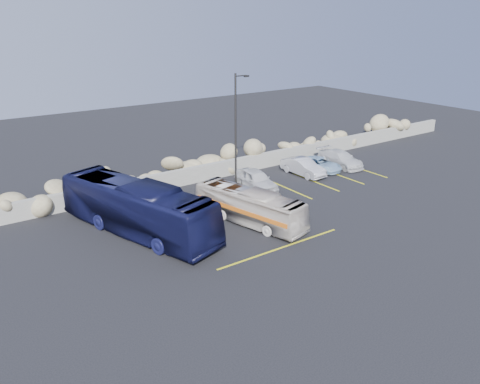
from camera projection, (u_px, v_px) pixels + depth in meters
ground at (297, 245)px, 25.15m from camera, size 90.00×90.00×0.00m
seawall at (188, 176)px, 34.15m from camera, size 60.00×0.40×1.20m
riprap_pile at (180, 163)px, 34.82m from camera, size 54.00×2.80×2.60m
parking_lines at (294, 196)px, 31.91m from camera, size 18.16×9.36×0.01m
lamppost at (236, 128)px, 32.31m from camera, size 1.14×0.18×8.00m
vintage_bus at (249, 206)px, 27.50m from camera, size 3.49×7.63×2.07m
tour_coach at (137, 208)px, 26.05m from camera, size 5.59×10.99×2.99m
car_a at (256, 180)px, 33.09m from camera, size 2.04×4.22×1.39m
car_b at (303, 167)px, 36.07m from camera, size 1.51×3.95×1.28m
car_c at (340, 159)px, 38.23m from camera, size 1.89×4.36×1.25m
car_d at (320, 164)px, 37.22m from camera, size 2.03×3.82×1.02m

